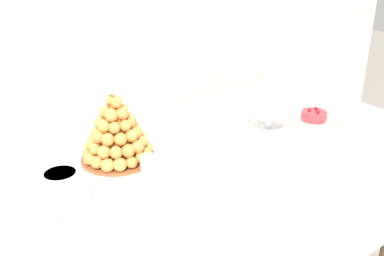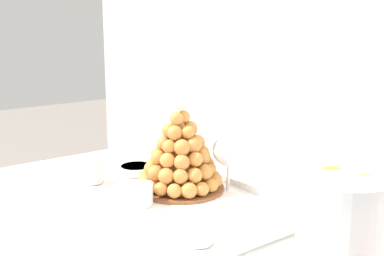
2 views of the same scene
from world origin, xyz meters
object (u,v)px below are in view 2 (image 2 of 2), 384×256
serving_tray (173,199)px  wine_glass (228,152)px  dessert_cup_left (92,173)px  macaron_goblet (342,223)px  dessert_cup_mid_left (141,195)px  croquembouche (180,156)px  dessert_cup_centre (199,233)px  creme_brulee_ramekin (136,169)px

serving_tray → wine_glass: 0.19m
dessert_cup_left → macaron_goblet: 0.76m
serving_tray → dessert_cup_mid_left: bearing=-93.7°
croquembouche → dessert_cup_mid_left: croquembouche is taller
dessert_cup_centre → creme_brulee_ramekin: bearing=163.7°
croquembouche → wine_glass: (0.08, 0.10, 0.01)m
dessert_cup_left → dessert_cup_mid_left: dessert_cup_left is taller
wine_glass → dessert_cup_left: bearing=-136.8°
macaron_goblet → wine_glass: size_ratio=1.38×
serving_tray → dessert_cup_left: 0.26m
creme_brulee_ramekin → macaron_goblet: 0.76m
dessert_cup_mid_left → dessert_cup_centre: dessert_cup_mid_left is taller
dessert_cup_left → croquembouche: bearing=39.3°
dessert_cup_centre → macaron_goblet: macaron_goblet is taller
croquembouche → wine_glass: croquembouche is taller
dessert_cup_mid_left → croquembouche: bearing=103.6°
serving_tray → croquembouche: 0.11m
wine_glass → macaron_goblet: bearing=-21.0°
creme_brulee_ramekin → wine_glass: size_ratio=0.64×
creme_brulee_ramekin → dessert_cup_left: bearing=-91.3°
dessert_cup_left → serving_tray: bearing=24.6°
dessert_cup_centre → wine_glass: wine_glass is taller
croquembouche → dessert_cup_left: size_ratio=4.02×
serving_tray → dessert_cup_left: bearing=-155.4°
macaron_goblet → croquembouche: bearing=171.0°
croquembouche → creme_brulee_ramekin: 0.21m
dessert_cup_left → macaron_goblet: size_ratio=0.28×
dessert_cup_left → creme_brulee_ramekin: (0.00, 0.14, -0.01)m
creme_brulee_ramekin → macaron_goblet: (0.75, -0.07, 0.11)m
croquembouche → serving_tray: bearing=-52.6°
serving_tray → croquembouche: croquembouche is taller
dessert_cup_mid_left → dessert_cup_centre: 0.24m
serving_tray → croquembouche: size_ratio=2.61×
dessert_cup_left → creme_brulee_ramekin: dessert_cup_left is taller
dessert_cup_left → macaron_goblet: macaron_goblet is taller
dessert_cup_mid_left → wine_glass: 0.25m
serving_tray → croquembouche: (-0.04, 0.05, 0.09)m
dessert_cup_centre → dessert_cup_left: bearing=-179.8°
croquembouche → dessert_cup_mid_left: (0.03, -0.14, -0.07)m
croquembouche → dessert_cup_centre: bearing=-29.3°
dessert_cup_mid_left → macaron_goblet: 0.54m
creme_brulee_ramekin → wine_glass: bearing=23.3°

